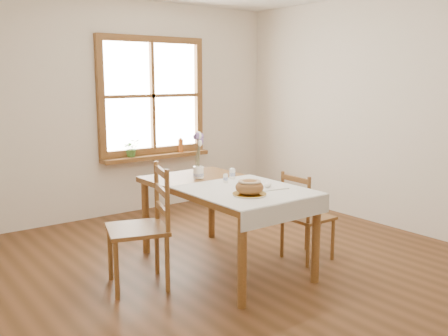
# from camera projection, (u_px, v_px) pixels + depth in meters

# --- Properties ---
(ground) EXTENTS (5.00, 5.00, 0.00)m
(ground) POSITION_uv_depth(u_px,v_px,m) (245.00, 276.00, 4.28)
(ground) COLOR brown
(ground) RESTS_ON ground
(room_walls) EXTENTS (4.60, 5.10, 2.65)m
(room_walls) POSITION_uv_depth(u_px,v_px,m) (247.00, 74.00, 3.97)
(room_walls) COLOR white
(room_walls) RESTS_ON ground
(window) EXTENTS (1.46, 0.08, 1.46)m
(window) POSITION_uv_depth(u_px,v_px,m) (152.00, 96.00, 6.25)
(window) COLOR brown
(window) RESTS_ON ground
(window_sill) EXTENTS (1.46, 0.20, 0.05)m
(window_sill) POSITION_uv_depth(u_px,v_px,m) (156.00, 156.00, 6.34)
(window_sill) COLOR brown
(window_sill) RESTS_ON ground
(dining_table) EXTENTS (0.90, 1.60, 0.75)m
(dining_table) POSITION_uv_depth(u_px,v_px,m) (224.00, 194.00, 4.39)
(dining_table) COLOR brown
(dining_table) RESTS_ON ground
(table_linen) EXTENTS (0.91, 0.99, 0.01)m
(table_linen) POSITION_uv_depth(u_px,v_px,m) (246.00, 190.00, 4.14)
(table_linen) COLOR silver
(table_linen) RESTS_ON dining_table
(chair_left) EXTENTS (0.60, 0.59, 0.99)m
(chair_left) POSITION_uv_depth(u_px,v_px,m) (137.00, 227.00, 4.00)
(chair_left) COLOR brown
(chair_left) RESTS_ON ground
(chair_right) EXTENTS (0.41, 0.39, 0.83)m
(chair_right) POSITION_uv_depth(u_px,v_px,m) (308.00, 216.00, 4.63)
(chair_right) COLOR brown
(chair_right) RESTS_ON ground
(bread_plate) EXTENTS (0.31, 0.31, 0.01)m
(bread_plate) POSITION_uv_depth(u_px,v_px,m) (249.00, 194.00, 3.95)
(bread_plate) COLOR white
(bread_plate) RESTS_ON table_linen
(bread_loaf) EXTENTS (0.22, 0.22, 0.12)m
(bread_loaf) POSITION_uv_depth(u_px,v_px,m) (250.00, 186.00, 3.94)
(bread_loaf) COLOR brown
(bread_loaf) RESTS_ON bread_plate
(egg_napkin) EXTENTS (0.28, 0.25, 0.01)m
(egg_napkin) POSITION_uv_depth(u_px,v_px,m) (270.00, 187.00, 4.21)
(egg_napkin) COLOR silver
(egg_napkin) RESTS_ON table_linen
(eggs) EXTENTS (0.22, 0.20, 0.04)m
(eggs) POSITION_uv_depth(u_px,v_px,m) (270.00, 184.00, 4.20)
(eggs) COLOR white
(eggs) RESTS_ON egg_napkin
(salt_shaker) EXTENTS (0.05, 0.05, 0.08)m
(salt_shaker) POSITION_uv_depth(u_px,v_px,m) (226.00, 178.00, 4.42)
(salt_shaker) COLOR white
(salt_shaker) RESTS_ON table_linen
(pepper_shaker) EXTENTS (0.07, 0.07, 0.10)m
(pepper_shaker) POSITION_uv_depth(u_px,v_px,m) (232.00, 173.00, 4.58)
(pepper_shaker) COLOR white
(pepper_shaker) RESTS_ON table_linen
(flower_vase) EXTENTS (0.11, 0.11, 0.11)m
(flower_vase) POSITION_uv_depth(u_px,v_px,m) (198.00, 173.00, 4.62)
(flower_vase) COLOR white
(flower_vase) RESTS_ON dining_table
(lavender_bouquet) EXTENTS (0.17, 0.17, 0.32)m
(lavender_bouquet) POSITION_uv_depth(u_px,v_px,m) (198.00, 150.00, 4.58)
(lavender_bouquet) COLOR #725496
(lavender_bouquet) RESTS_ON flower_vase
(potted_plant) EXTENTS (0.23, 0.25, 0.17)m
(potted_plant) POSITION_uv_depth(u_px,v_px,m) (132.00, 150.00, 6.11)
(potted_plant) COLOR #3D6D2B
(potted_plant) RESTS_ON window_sill
(amber_bottle) EXTENTS (0.07, 0.07, 0.18)m
(amber_bottle) POSITION_uv_depth(u_px,v_px,m) (181.00, 145.00, 6.53)
(amber_bottle) COLOR #AC571F
(amber_bottle) RESTS_ON window_sill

